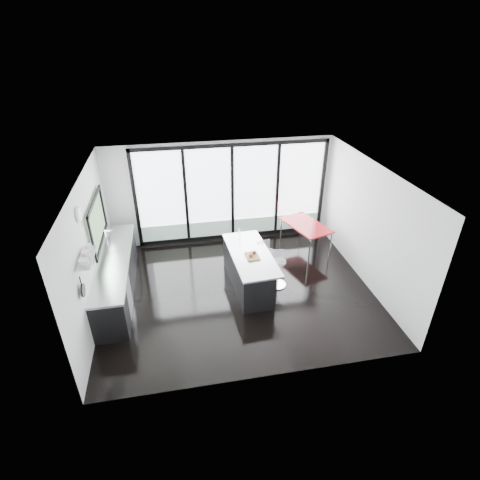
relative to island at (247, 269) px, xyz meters
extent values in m
cube|color=black|center=(-0.25, -0.17, -0.43)|extent=(6.00, 5.00, 0.00)
cube|color=white|center=(-0.25, -0.17, 2.37)|extent=(6.00, 5.00, 0.00)
cube|color=silver|center=(-0.25, 2.33, 0.97)|extent=(6.00, 0.00, 2.80)
cube|color=white|center=(0.05, 2.30, 0.97)|extent=(5.00, 0.02, 2.50)
cube|color=gray|center=(0.05, 2.26, -0.06)|extent=(5.00, 0.02, 0.44)
cube|color=black|center=(-1.20, 2.26, 0.97)|extent=(0.08, 0.04, 2.50)
cube|color=black|center=(0.05, 2.26, 0.97)|extent=(0.08, 0.04, 2.50)
cube|color=black|center=(1.30, 2.26, 0.97)|extent=(0.08, 0.04, 2.50)
cube|color=silver|center=(-0.25, -2.67, 0.97)|extent=(6.00, 0.00, 2.80)
cube|color=silver|center=(-3.25, -0.17, 0.97)|extent=(0.00, 5.00, 2.80)
cube|color=#4A6F45|center=(-3.22, 0.73, 1.17)|extent=(0.02, 1.60, 0.90)
cube|color=#AAADAF|center=(-3.12, -1.02, 1.32)|extent=(0.25, 0.80, 0.03)
cylinder|color=white|center=(-3.22, -0.47, 1.92)|extent=(0.04, 0.30, 0.30)
cylinder|color=black|center=(-3.19, -1.42, 0.92)|extent=(0.03, 0.24, 0.24)
cube|color=silver|center=(2.75, -0.17, 0.97)|extent=(0.00, 5.00, 2.80)
cube|color=black|center=(-2.92, 0.23, 0.00)|extent=(0.65, 3.20, 0.87)
cube|color=#AAADAF|center=(-2.92, 0.23, 0.46)|extent=(0.69, 3.24, 0.05)
cube|color=#AAADAF|center=(-2.92, 0.73, 0.46)|extent=(0.45, 0.48, 0.06)
cylinder|color=silver|center=(-3.07, 0.73, 0.71)|extent=(0.02, 0.02, 0.44)
cube|color=#AAADAF|center=(-2.61, -0.52, -0.01)|extent=(0.03, 0.60, 0.80)
cube|color=black|center=(-0.01, 0.00, -0.03)|extent=(0.80, 2.07, 0.80)
cube|color=#AAADAF|center=(0.07, 0.00, 0.39)|extent=(0.99, 2.13, 0.05)
cube|color=#A18753|center=(0.08, -0.13, 0.43)|extent=(0.30, 0.38, 0.03)
sphere|color=#A13722|center=(0.03, -0.18, 0.49)|extent=(0.09, 0.09, 0.08)
sphere|color=#511D0D|center=(0.13, -0.09, 0.48)|extent=(0.08, 0.08, 0.08)
cylinder|color=silver|center=(-0.06, 0.69, 0.55)|extent=(0.07, 0.07, 0.26)
cylinder|color=silver|center=(0.67, -0.14, -0.09)|extent=(0.49, 0.49, 0.68)
cylinder|color=silver|center=(0.50, 0.30, -0.09)|extent=(0.50, 0.50, 0.69)
cube|color=#A9191E|center=(1.86, 1.33, -0.06)|extent=(1.17, 1.55, 0.74)
camera|label=1|loc=(-1.51, -6.97, 4.84)|focal=28.00mm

